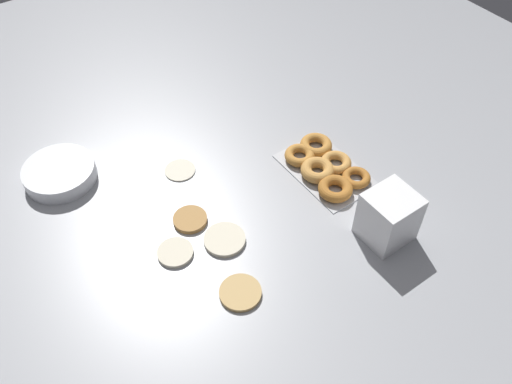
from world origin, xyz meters
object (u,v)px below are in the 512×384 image
donut_tray (325,167)px  batter_bowl (60,173)px  pancake_0 (190,219)px  pancake_2 (175,252)px  pancake_1 (240,293)px  container_stack (389,217)px  pancake_3 (225,239)px  pancake_4 (181,169)px

donut_tray → batter_bowl: 0.78m
pancake_0 → pancake_2: pancake_0 is taller
pancake_1 → donut_tray: (0.20, -0.44, 0.01)m
pancake_2 → container_stack: bearing=-118.9°
pancake_0 → pancake_2: (-0.07, 0.09, -0.00)m
pancake_2 → container_stack: size_ratio=0.64×
pancake_2 → container_stack: container_stack is taller
container_stack → pancake_1: bearing=80.3°
pancake_0 → pancake_3: size_ratio=0.84×
pancake_0 → donut_tray: donut_tray is taller
pancake_0 → pancake_1: 0.27m
pancake_4 → pancake_1: bearing=168.0°
pancake_2 → pancake_4: pancake_2 is taller
pancake_3 → container_stack: container_stack is taller
pancake_2 → donut_tray: donut_tray is taller
pancake_1 → container_stack: 0.43m
donut_tray → pancake_1: bearing=114.6°
pancake_0 → pancake_4: 0.20m
pancake_4 → batter_bowl: size_ratio=0.44×
pancake_2 → donut_tray: (0.00, -0.51, 0.01)m
pancake_3 → donut_tray: size_ratio=0.39×
pancake_0 → pancake_3: (-0.11, -0.04, -0.00)m
pancake_2 → container_stack: 0.56m
pancake_2 → donut_tray: size_ratio=0.33×
pancake_1 → pancake_4: (0.45, -0.10, -0.00)m
batter_bowl → container_stack: bearing=-138.2°
pancake_2 → pancake_3: size_ratio=0.85×
pancake_4 → container_stack: bearing=-148.5°
pancake_3 → donut_tray: 0.39m
pancake_3 → pancake_4: size_ratio=1.23×
pancake_0 → pancake_2: 0.11m
pancake_0 → container_stack: (-0.34, -0.40, 0.07)m
pancake_0 → pancake_4: (0.18, -0.08, -0.00)m
pancake_3 → container_stack: (-0.23, -0.36, 0.07)m
pancake_0 → batter_bowl: bearing=32.3°
pancake_2 → batter_bowl: batter_bowl is taller
pancake_3 → batter_bowl: bearing=29.6°
pancake_3 → container_stack: 0.43m
pancake_2 → donut_tray: 0.51m
pancake_1 → pancake_2: (0.20, 0.07, -0.00)m
pancake_2 → pancake_4: 0.30m
pancake_1 → pancake_3: 0.17m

